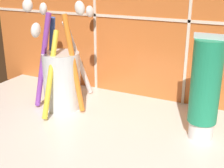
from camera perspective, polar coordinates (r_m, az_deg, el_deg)
name	(u,v)px	position (r cm, az deg, el deg)	size (l,w,h in cm)	color
sink_counter	(142,145)	(46.83, 5.58, -11.01)	(73.37, 32.33, 2.00)	silver
toothbrush_cup	(61,75)	(54.97, -9.25, 1.57)	(11.65, 17.33, 19.08)	silver
toothpaste_tube	(205,89)	(45.27, 16.65, -0.81)	(4.36, 4.15, 15.33)	white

